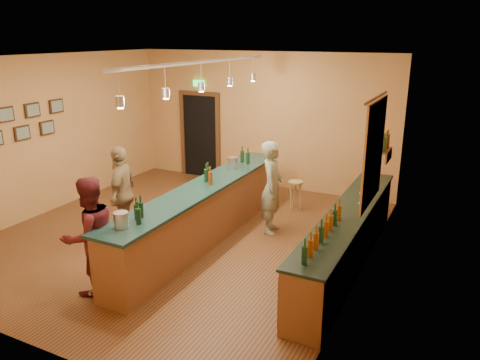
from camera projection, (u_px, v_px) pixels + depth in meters
The scene contains 17 objects.
floor at pixel (184, 236), 8.65m from camera, with size 7.00×7.00×0.00m, color #4F2516.
ceiling at pixel (177, 57), 7.69m from camera, with size 6.50×7.00×0.02m, color silver.
wall_back at pixel (262, 120), 11.16m from camera, with size 6.50×0.02×3.20m, color #B98345.
wall_front at pixel (5, 220), 5.18m from camera, with size 6.50×0.02×3.20m, color #B98345.
wall_left at pixel (47, 135), 9.55m from camera, with size 0.02×7.00×3.20m, color #B98345.
wall_right at pixel (368, 176), 6.79m from camera, with size 0.02×7.00×3.20m, color #B98345.
doorway at pixel (200, 134), 12.00m from camera, with size 1.15×0.09×2.48m.
tapestry at pixel (374, 153), 7.06m from camera, with size 0.03×1.40×1.60m, color maroon.
bottle_shelf at pixel (386, 144), 8.42m from camera, with size 0.17×0.55×0.54m.
picture_grid at pixel (14, 124), 8.79m from camera, with size 0.06×2.20×0.70m, color #382111, non-canonical shape.
back_counter at pixel (347, 238), 7.39m from camera, with size 0.60×4.55×1.27m.
tasting_bar at pixel (204, 209), 8.27m from camera, with size 0.73×5.10×1.38m.
pendant_track at pixel (201, 72), 7.56m from camera, with size 0.11×4.60×0.50m.
bartender at pixel (272, 187), 8.60m from camera, with size 0.63×0.42×1.74m, color gray.
customer_a at pixel (90, 236), 6.55m from camera, with size 0.84×0.65×1.72m, color #59191E.
customer_b at pixel (122, 193), 8.32m from camera, with size 1.01×0.42×1.72m, color #997A51.
bar_stool at pixel (296, 188), 9.80m from camera, with size 0.31×0.31×0.63m.
Camera 1 is at (4.48, -6.65, 3.56)m, focal length 35.00 mm.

